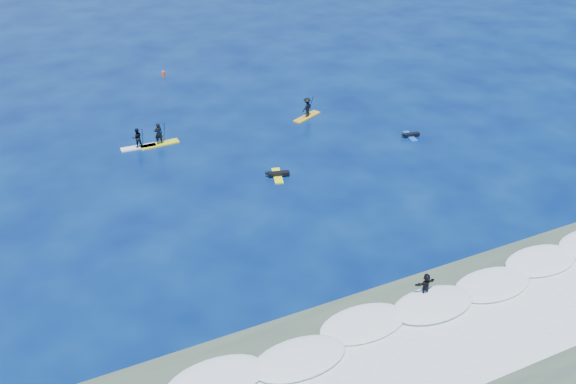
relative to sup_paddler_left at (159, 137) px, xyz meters
name	(u,v)px	position (x,y,z in m)	size (l,w,h in m)	color
ground	(324,216)	(6.70, -14.52, -0.66)	(160.00, 160.00, 0.00)	#030F42
shallow_water	(464,362)	(6.70, -28.52, -0.66)	(90.00, 13.00, 0.01)	#35493C
breaking_wave	(414,311)	(6.70, -24.52, -0.66)	(40.00, 6.00, 0.30)	white
whitewater	(450,348)	(6.70, -27.52, -0.66)	(34.00, 5.00, 0.02)	silver
sup_paddler_left	(159,137)	(0.00, 0.00, 0.00)	(3.04, 0.84, 2.12)	#CFCB16
sup_paddler_center	(137,140)	(-1.62, 0.19, 0.04)	(2.72, 0.83, 1.88)	white
sup_paddler_right	(307,109)	(12.70, -0.32, 0.13)	(2.93, 1.90, 2.04)	gold
prone_paddler_near	(278,174)	(6.20, -8.49, -0.51)	(1.73, 2.27, 0.46)	yellow
prone_paddler_far	(410,135)	(18.44, -7.24, -0.53)	(1.52, 1.97, 0.40)	blue
wave_surfer	(426,286)	(7.77, -23.88, 0.15)	(1.98, 0.56, 1.43)	white
marker_buoy	(163,73)	(4.42, 14.30, -0.33)	(0.31, 0.31, 0.75)	#FC4616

